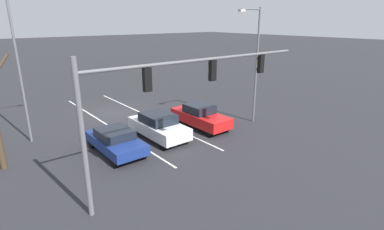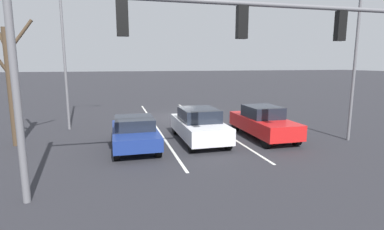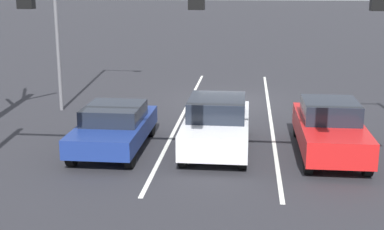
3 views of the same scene
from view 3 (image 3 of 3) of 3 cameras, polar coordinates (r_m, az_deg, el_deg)
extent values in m
plane|color=#28282D|center=(23.19, 3.95, 1.54)|extent=(240.00, 240.00, 0.00)
cube|color=silver|center=(20.79, 8.32, -0.04)|extent=(0.12, 16.93, 0.01)
cube|color=silver|center=(20.92, -0.93, 0.20)|extent=(0.12, 16.93, 0.01)
cube|color=red|center=(16.38, 14.43, -1.79)|extent=(1.81, 4.66, 0.71)
cube|color=black|center=(16.32, 14.52, 0.49)|extent=(1.59, 1.87, 0.57)
cube|color=red|center=(18.62, 15.42, 0.63)|extent=(0.24, 0.06, 0.12)
cube|color=red|center=(18.46, 11.55, 0.74)|extent=(0.24, 0.06, 0.12)
cylinder|color=black|center=(14.97, 18.22, -4.99)|extent=(0.22, 0.65, 0.65)
cylinder|color=black|center=(14.72, 12.31, -4.92)|extent=(0.22, 0.65, 0.65)
cylinder|color=black|center=(18.26, 16.01, -1.41)|extent=(0.22, 0.65, 0.65)
cylinder|color=black|center=(18.06, 11.17, -1.30)|extent=(0.22, 0.65, 0.65)
cube|color=navy|center=(16.50, -8.28, -1.58)|extent=(1.92, 4.35, 0.55)
cube|color=black|center=(16.42, -8.30, 0.21)|extent=(1.69, 2.00, 0.49)
cube|color=red|center=(18.34, -4.64, 0.57)|extent=(0.24, 0.06, 0.12)
cube|color=red|center=(18.63, -8.70, 0.67)|extent=(0.24, 0.06, 0.12)
cylinder|color=black|center=(14.92, -6.63, -4.34)|extent=(0.22, 0.69, 0.69)
cylinder|color=black|center=(15.36, -12.69, -4.05)|extent=(0.22, 0.69, 0.69)
cylinder|color=black|center=(17.88, -4.44, -1.15)|extent=(0.22, 0.69, 0.69)
cylinder|color=black|center=(18.25, -9.57, -0.99)|extent=(0.22, 0.69, 0.69)
cube|color=silver|center=(16.38, 2.66, -1.41)|extent=(1.92, 4.58, 0.72)
cube|color=black|center=(16.24, 2.69, 0.83)|extent=(1.69, 2.13, 0.59)
cube|color=red|center=(18.50, 5.17, 0.93)|extent=(0.24, 0.06, 0.12)
cube|color=red|center=(18.56, 1.02, 1.04)|extent=(0.24, 0.06, 0.12)
cylinder|color=black|center=(14.80, 5.45, -4.64)|extent=(0.22, 0.60, 0.60)
cylinder|color=black|center=(14.90, -0.97, -4.44)|extent=(0.22, 0.60, 0.60)
cylinder|color=black|center=(18.13, 5.61, -1.11)|extent=(0.22, 0.60, 0.60)
cylinder|color=black|center=(18.21, 0.37, -0.97)|extent=(0.22, 0.60, 0.60)
sphere|color=#0A3814|center=(11.12, 19.18, 11.47)|extent=(0.20, 0.20, 0.20)
sphere|color=#0A3814|center=(10.90, 0.57, 12.20)|extent=(0.20, 0.20, 0.20)
camera|label=1|loc=(10.71, -84.20, 13.47)|focal=28.00mm
camera|label=2|loc=(5.43, -58.51, -6.47)|focal=28.00mm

